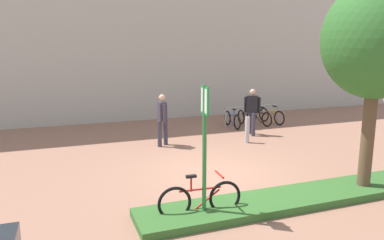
% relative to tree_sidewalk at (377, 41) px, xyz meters
% --- Properties ---
extents(ground_plane, '(60.00, 60.00, 0.00)m').
position_rel_tree_sidewalk_xyz_m(ground_plane, '(-2.61, 2.30, -3.35)').
color(ground_plane, '#936651').
extents(building_facade, '(28.00, 1.20, 10.00)m').
position_rel_tree_sidewalk_xyz_m(building_facade, '(-2.61, 10.57, 1.65)').
color(building_facade, '#B2ADA3').
rests_on(building_facade, ground).
extents(planter_strip, '(7.00, 1.10, 0.16)m').
position_rel_tree_sidewalk_xyz_m(planter_strip, '(-1.71, 0.05, -3.27)').
color(planter_strip, '#336028').
rests_on(planter_strip, ground).
extents(tree_sidewalk, '(2.28, 2.28, 4.64)m').
position_rel_tree_sidewalk_xyz_m(tree_sidewalk, '(0.00, 0.00, 0.00)').
color(tree_sidewalk, brown).
rests_on(tree_sidewalk, ground).
extents(parking_sign_post, '(0.08, 0.36, 2.55)m').
position_rel_tree_sidewalk_xyz_m(parking_sign_post, '(-3.88, 0.05, -1.69)').
color(parking_sign_post, '#2D7238').
rests_on(parking_sign_post, ground).
extents(bike_at_sign, '(1.68, 0.42, 0.86)m').
position_rel_tree_sidewalk_xyz_m(bike_at_sign, '(-3.93, 0.12, -3.00)').
color(bike_at_sign, black).
rests_on(bike_at_sign, ground).
extents(bike_rack_cluster, '(2.65, 1.68, 0.83)m').
position_rel_tree_sidewalk_xyz_m(bike_rack_cluster, '(1.25, 7.27, -3.00)').
color(bike_rack_cluster, '#99999E').
rests_on(bike_rack_cluster, ground).
extents(bollard_steel, '(0.16, 0.16, 0.90)m').
position_rel_tree_sidewalk_xyz_m(bollard_steel, '(-0.35, 4.80, -2.90)').
color(bollard_steel, '#ADADB2').
rests_on(bollard_steel, ground).
extents(person_suited_dark, '(0.50, 0.50, 1.72)m').
position_rel_tree_sidewalk_xyz_m(person_suited_dark, '(0.37, 5.77, -2.37)').
color(person_suited_dark, '#383342').
rests_on(person_suited_dark, ground).
extents(person_suited_navy, '(0.39, 0.61, 1.72)m').
position_rel_tree_sidewalk_xyz_m(person_suited_navy, '(-3.17, 5.42, -2.37)').
color(person_suited_navy, '#383342').
rests_on(person_suited_navy, ground).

